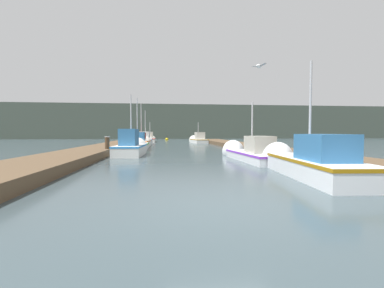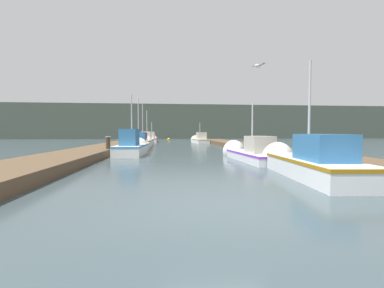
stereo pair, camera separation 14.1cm
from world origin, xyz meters
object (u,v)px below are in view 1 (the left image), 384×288
fishing_boat_2 (132,147)px  fishing_boat_5 (145,140)px  seagull_lead (259,66)px  fishing_boat_0 (307,162)px  fishing_boat_6 (198,140)px  fishing_boat_4 (142,142)px  fishing_boat_7 (150,139)px  fishing_boat_1 (249,153)px  mooring_piling_1 (107,146)px  fishing_boat_3 (138,144)px  mooring_piling_0 (140,138)px  channel_buoy (167,139)px

fishing_boat_2 → fishing_boat_5: size_ratio=1.03×
seagull_lead → fishing_boat_0: bearing=49.9°
fishing_boat_6 → seagull_lead: (-1.52, -27.58, 3.33)m
fishing_boat_4 → fishing_boat_7: (0.13, 13.60, 0.03)m
fishing_boat_6 → fishing_boat_4: bearing=-132.4°
fishing_boat_1 → fishing_boat_2: bearing=150.3°
fishing_boat_2 → fishing_boat_5: (-0.14, 14.65, -0.01)m
fishing_boat_7 → mooring_piling_1: fishing_boat_7 is taller
fishing_boat_6 → fishing_boat_0: bearing=-95.2°
fishing_boat_3 → mooring_piling_0: 15.85m
mooring_piling_0 → fishing_boat_2: bearing=-86.3°
fishing_boat_5 → fishing_boat_6: 8.23m
fishing_boat_7 → channel_buoy: bearing=71.4°
fishing_boat_1 → fishing_boat_5: (-7.00, 18.19, 0.16)m
fishing_boat_7 → channel_buoy: (2.68, 8.19, -0.32)m
fishing_boat_1 → mooring_piling_1: bearing=156.7°
fishing_boat_1 → fishing_boat_3: fishing_boat_3 is taller
fishing_boat_6 → fishing_boat_7: size_ratio=0.92×
fishing_boat_4 → fishing_boat_5: fishing_boat_4 is taller
mooring_piling_0 → fishing_boat_7: bearing=55.2°
fishing_boat_4 → fishing_boat_5: bearing=92.3°
fishing_boat_4 → mooring_piling_0: 11.72m
channel_buoy → fishing_boat_2: bearing=-94.9°
fishing_boat_3 → seagull_lead: (5.56, -13.96, 3.32)m
fishing_boat_7 → seagull_lead: bearing=-80.8°
fishing_boat_5 → fishing_boat_7: size_ratio=0.78×
fishing_boat_5 → fishing_boat_6: (7.09, 4.18, -0.06)m
fishing_boat_5 → seagull_lead: size_ratio=9.23×
fishing_boat_6 → fishing_boat_7: (-6.97, 4.11, 0.03)m
fishing_boat_2 → fishing_boat_4: (-0.15, 9.35, -0.07)m
fishing_boat_5 → mooring_piling_0: fishing_boat_5 is taller
fishing_boat_0 → fishing_boat_2: fishing_boat_2 is taller
channel_buoy → fishing_boat_6: bearing=-70.7°
fishing_boat_5 → mooring_piling_0: bearing=102.3°
mooring_piling_0 → channel_buoy: 10.91m
fishing_boat_2 → mooring_piling_1: (-1.50, -0.35, 0.09)m
fishing_boat_3 → seagull_lead: size_ratio=10.89×
fishing_boat_3 → fishing_boat_5: (-0.01, 9.44, 0.05)m
fishing_boat_3 → fishing_boat_5: bearing=89.0°
fishing_boat_4 → fishing_boat_6: size_ratio=0.85×
fishing_boat_2 → mooring_piling_1: size_ratio=4.06×
mooring_piling_0 → channel_buoy: bearing=68.3°
fishing_boat_1 → mooring_piling_1: (-8.37, 3.20, 0.26)m
fishing_boat_4 → mooring_piling_1: fishing_boat_4 is taller
mooring_piling_0 → fishing_boat_3: bearing=-85.5°
fishing_boat_1 → fishing_boat_4: size_ratio=1.29×
seagull_lead → mooring_piling_1: bearing=-173.7°
fishing_boat_5 → fishing_boat_3: bearing=-88.6°
fishing_boat_4 → channel_buoy: 21.96m
fishing_boat_3 → mooring_piling_0: bearing=93.5°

